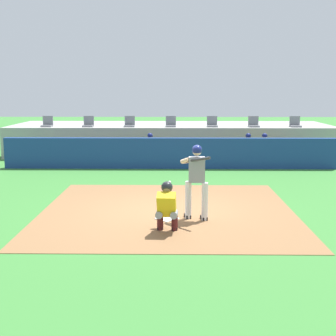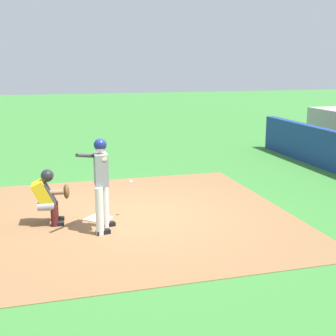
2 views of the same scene
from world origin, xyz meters
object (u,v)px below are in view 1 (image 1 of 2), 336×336
at_px(stadium_seat_1, 88,124).
at_px(home_plate, 167,219).
at_px(catcher_crouched, 167,205).
at_px(stadium_seat_4, 212,124).
at_px(stadium_seat_6, 295,124).
at_px(stadium_seat_0, 47,124).
at_px(dugout_player_0, 150,149).
at_px(dugout_player_2, 265,149).
at_px(dugout_player_1, 248,149).
at_px(stadium_seat_2, 130,124).
at_px(stadium_seat_3, 171,124).
at_px(batter_at_plate, 196,177).
at_px(stadium_seat_5, 254,124).

bearing_deg(stadium_seat_1, home_plate, -69.95).
bearing_deg(catcher_crouched, stadium_seat_4, 80.56).
bearing_deg(stadium_seat_6, stadium_seat_0, 180.00).
distance_m(dugout_player_0, dugout_player_2, 4.70).
relative_size(dugout_player_1, stadium_seat_6, 2.71).
bearing_deg(stadium_seat_6, catcher_crouched, -116.56).
bearing_deg(catcher_crouched, stadium_seat_2, 99.51).
height_order(dugout_player_2, stadium_seat_1, stadium_seat_1).
bearing_deg(stadium_seat_2, catcher_crouched, -80.49).
xyz_separation_m(dugout_player_1, stadium_seat_2, (-5.04, 2.03, 0.86)).
bearing_deg(stadium_seat_1, catcher_crouched, -71.52).
relative_size(catcher_crouched, stadium_seat_3, 4.22).
height_order(stadium_seat_2, stadium_seat_4, same).
distance_m(stadium_seat_2, stadium_seat_3, 1.86).
height_order(catcher_crouched, stadium_seat_2, stadium_seat_2).
bearing_deg(dugout_player_2, stadium_seat_2, 160.41).
distance_m(batter_at_plate, dugout_player_1, 8.52).
bearing_deg(batter_at_plate, stadium_seat_4, 83.46).
distance_m(catcher_crouched, stadium_seat_3, 11.17).
bearing_deg(batter_at_plate, home_plate, -179.29).
distance_m(batter_at_plate, stadium_seat_6, 11.29).
bearing_deg(stadium_seat_4, stadium_seat_3, 180.00).
bearing_deg(stadium_seat_6, stadium_seat_4, 180.00).
height_order(catcher_crouched, stadium_seat_3, stadium_seat_3).
bearing_deg(stadium_seat_0, home_plate, -61.31).
distance_m(stadium_seat_0, stadium_seat_3, 5.57).
relative_size(dugout_player_2, stadium_seat_0, 2.71).
height_order(catcher_crouched, stadium_seat_6, stadium_seat_6).
distance_m(home_plate, stadium_seat_0, 11.70).
bearing_deg(home_plate, dugout_player_2, 64.64).
relative_size(stadium_seat_2, stadium_seat_6, 1.00).
relative_size(dugout_player_0, dugout_player_2, 1.00).
relative_size(stadium_seat_5, stadium_seat_6, 1.00).
height_order(stadium_seat_0, stadium_seat_1, same).
bearing_deg(home_plate, stadium_seat_1, 110.05).
bearing_deg(dugout_player_1, catcher_crouched, -109.27).
distance_m(catcher_crouched, stadium_seat_1, 11.77).
xyz_separation_m(dugout_player_1, stadium_seat_0, (-8.76, 2.03, 0.86)).
relative_size(catcher_crouched, stadium_seat_0, 4.22).
xyz_separation_m(dugout_player_1, stadium_seat_4, (-1.33, 2.03, 0.86)).
xyz_separation_m(catcher_crouched, stadium_seat_2, (-1.86, 11.13, 0.93)).
relative_size(home_plate, stadium_seat_5, 0.92).
xyz_separation_m(dugout_player_2, stadium_seat_6, (1.71, 2.03, 0.86)).
bearing_deg(catcher_crouched, stadium_seat_5, 71.58).
height_order(stadium_seat_1, stadium_seat_4, same).
bearing_deg(stadium_seat_5, stadium_seat_1, 180.00).
distance_m(home_plate, stadium_seat_3, 10.29).
distance_m(stadium_seat_4, stadium_seat_5, 1.86).
height_order(dugout_player_0, stadium_seat_1, stadium_seat_1).
height_order(home_plate, stadium_seat_3, stadium_seat_3).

